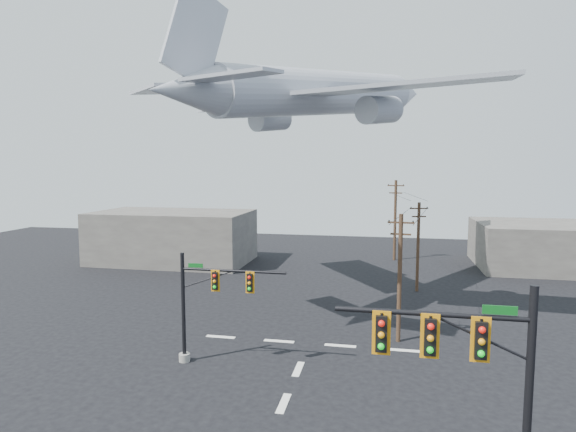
% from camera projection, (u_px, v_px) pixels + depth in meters
% --- Properties ---
extents(lane_markings, '(14.00, 21.20, 0.01)m').
position_uv_depth(lane_markings, '(289.00, 391.00, 24.47)').
color(lane_markings, white).
rests_on(lane_markings, ground).
extents(signal_mast_near, '(6.57, 0.85, 7.73)m').
position_uv_depth(signal_mast_near, '(478.00, 387.00, 15.49)').
color(signal_mast_near, gray).
rests_on(signal_mast_near, ground).
extents(signal_mast_far, '(6.41, 0.71, 6.45)m').
position_uv_depth(signal_mast_far, '(205.00, 305.00, 27.50)').
color(signal_mast_far, gray).
rests_on(signal_mast_far, ground).
extents(utility_pole_a, '(1.67, 0.29, 8.36)m').
position_uv_depth(utility_pole_a, '(400.00, 276.00, 30.89)').
color(utility_pole_a, '#422A1C').
rests_on(utility_pole_a, ground).
extents(utility_pole_b, '(1.63, 0.47, 8.13)m').
position_uv_depth(utility_pole_b, '(418.00, 245.00, 43.41)').
color(utility_pole_b, '#422A1C').
rests_on(utility_pole_b, ground).
extents(utility_pole_c, '(1.97, 0.48, 9.68)m').
position_uv_depth(utility_pole_c, '(395.00, 219.00, 57.73)').
color(utility_pole_c, '#422A1C').
rests_on(utility_pole_c, ground).
extents(power_lines, '(3.50, 27.65, 0.63)m').
position_uv_depth(power_lines, '(408.00, 204.00, 43.77)').
color(power_lines, black).
extents(airliner, '(26.89, 29.48, 8.37)m').
position_uv_depth(airliner, '(322.00, 94.00, 38.33)').
color(airliner, '#A3A6AE').
extents(building_left, '(18.00, 10.00, 6.00)m').
position_uv_depth(building_left, '(173.00, 237.00, 57.01)').
color(building_left, slate).
rests_on(building_left, ground).
extents(building_right, '(14.00, 12.00, 5.00)m').
position_uv_depth(building_right, '(543.00, 246.00, 53.66)').
color(building_right, slate).
rests_on(building_right, ground).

